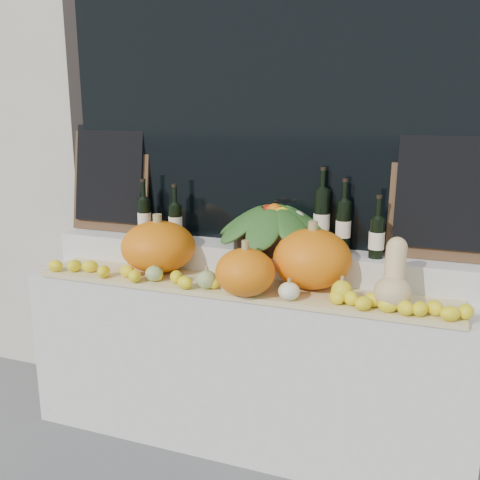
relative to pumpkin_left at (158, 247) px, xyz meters
name	(u,v)px	position (x,y,z in m)	size (l,w,h in m)	color
storefront_facade	(288,20)	(0.47, 0.77, 1.21)	(7.00, 0.94, 4.50)	beige
display_sill	(245,361)	(0.47, 0.05, -0.60)	(2.30, 0.55, 0.88)	silver
rear_tier	(255,260)	(0.47, 0.20, -0.08)	(2.30, 0.25, 0.16)	silver
straw_bedding	(236,287)	(0.47, -0.08, -0.15)	(2.10, 0.32, 0.03)	tan
pumpkin_left	(158,247)	(0.00, 0.00, 0.00)	(0.39, 0.39, 0.27)	orange
pumpkin_right	(312,259)	(0.82, 0.02, 0.01)	(0.38, 0.38, 0.29)	orange
pumpkin_center	(245,272)	(0.56, -0.20, -0.02)	(0.28, 0.28, 0.22)	orange
butternut_squash	(394,281)	(1.21, -0.12, -0.01)	(0.16, 0.22, 0.30)	#D7B57E
decorative_gourds	(247,283)	(0.56, -0.18, -0.08)	(1.03, 0.17, 0.15)	#397122
lemon_heap	(228,285)	(0.47, -0.19, -0.10)	(2.20, 0.16, 0.06)	yellow
produce_bowl	(274,226)	(0.58, 0.18, 0.12)	(0.65, 0.65, 0.24)	black
wine_bottle_far_left	(144,217)	(-0.18, 0.17, 0.11)	(0.08, 0.08, 0.33)	black
wine_bottle_near_left	(175,221)	(0.01, 0.17, 0.10)	(0.08, 0.08, 0.31)	black
wine_bottle_tall	(322,219)	(0.81, 0.24, 0.16)	(0.08, 0.08, 0.42)	black
wine_bottle_near_right	(343,226)	(0.93, 0.23, 0.14)	(0.08, 0.08, 0.37)	black
wine_bottle_far_right	(377,237)	(1.10, 0.17, 0.10)	(0.08, 0.08, 0.31)	black
chalkboard_left	(110,176)	(-0.45, 0.26, 0.32)	(0.50, 0.12, 0.62)	#4C331E
chalkboard_right	(444,193)	(1.39, 0.26, 0.32)	(0.50, 0.12, 0.62)	#4C331E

